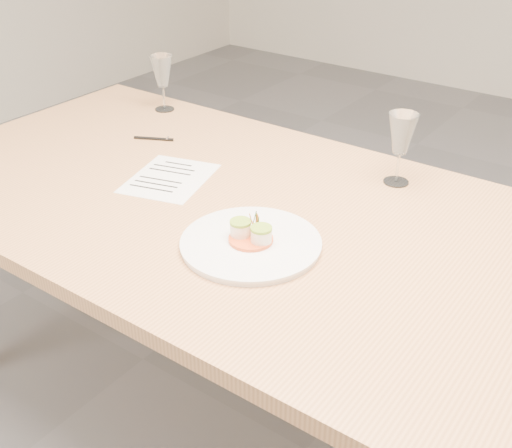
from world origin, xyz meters
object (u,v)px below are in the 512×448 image
Objects in this scene: recipe_sheet at (170,178)px; ballpoint_pen at (154,139)px; dining_table at (317,256)px; wine_glass_0 at (162,72)px; dinner_plate at (251,242)px; wine_glass_1 at (402,135)px.

ballpoint_pen is (-0.22, 0.17, 0.00)m from recipe_sheet.
dining_table is 0.97m from wine_glass_0.
dinner_plate is at bearing -121.40° from dining_table.
dinner_plate is (-0.09, -0.15, 0.08)m from dining_table.
wine_glass_1 reaches higher than recipe_sheet.
wine_glass_0 is 0.90m from wine_glass_1.
dinner_plate is at bearing -37.16° from recipe_sheet.
recipe_sheet is 0.28m from ballpoint_pen.
dining_table is 20.56× the size of ballpoint_pen.
recipe_sheet is at bearing -146.51° from wine_glass_1.
ballpoint_pen is at bearing 126.47° from recipe_sheet.
dinner_plate is 0.69m from ballpoint_pen.
dinner_plate is 1.64× the size of wine_glass_1.
recipe_sheet is (-0.39, 0.15, -0.01)m from dinner_plate.
dinner_plate is 0.95m from wine_glass_0.
wine_glass_0 is 0.97× the size of wine_glass_1.
wine_glass_0 is at bearing 118.49° from recipe_sheet.
wine_glass_1 reaches higher than ballpoint_pen.
recipe_sheet is 1.54× the size of wine_glass_1.
wine_glass_1 reaches higher than dinner_plate.
dining_table is 12.69× the size of wine_glass_0.
wine_glass_0 is (-0.77, 0.55, 0.12)m from dinner_plate.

